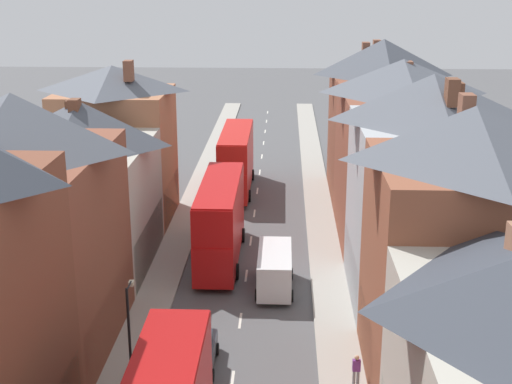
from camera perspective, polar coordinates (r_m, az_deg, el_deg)
The scene contains 10 objects.
pavement_left at distance 52.62m, azimuth -5.88°, elevation -2.98°, with size 2.20×104.00×0.14m, color #A8A399.
pavement_right at distance 52.18m, azimuth 5.29°, elevation -3.14°, with size 2.20×104.00×0.14m, color #A8A399.
centre_line_dashes at distance 50.31m, azimuth -0.42°, elevation -3.93°, with size 0.14×97.80×0.01m.
terrace_row_right at distance 36.19m, azimuth 14.83°, elevation -3.19°, with size 8.00×64.39×13.11m.
double_decker_bus_lead at distance 46.15m, azimuth -2.88°, elevation -2.22°, with size 2.74×10.80×5.30m.
double_decker_bus_mid_street at distance 60.93m, azimuth -1.59°, elevation 2.63°, with size 2.74×10.80×5.30m.
car_near_blue at distance 34.87m, azimuth -4.81°, elevation -12.66°, with size 1.90×3.87×1.65m.
delivery_van at distance 42.39m, azimuth 1.50°, elevation -6.17°, with size 2.20×5.20×2.41m.
pedestrian_mid_right at distance 33.34m, azimuth 8.03°, elevation -13.88°, with size 0.36×0.22×1.61m.
street_lamp at distance 31.65m, azimuth -10.04°, elevation -11.20°, with size 0.20×1.12×5.50m.
Camera 1 is at (2.27, -10.86, 18.17)m, focal length 50.00 mm.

